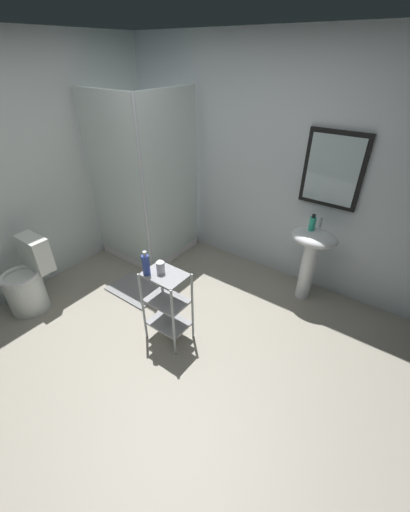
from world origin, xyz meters
name	(u,v)px	position (x,y,z in m)	size (l,w,h in m)	color
ground_plane	(157,351)	(0.00, 0.00, -0.01)	(4.20, 4.20, 0.02)	gray
wall_back	(265,165)	(0.01, 1.85, 1.25)	(4.20, 0.14, 2.50)	silver
wall_left	(10,177)	(-1.85, 0.00, 1.25)	(0.10, 4.20, 2.50)	silver
shower_stall	(149,222)	(-1.22, 1.19, 0.46)	(0.92, 0.92, 2.00)	white
pedestal_sink	(311,252)	(0.77, 1.52, 0.58)	(0.46, 0.37, 0.81)	white
sink_faucet	(321,223)	(0.77, 1.64, 0.86)	(0.03, 0.03, 0.10)	silver
toilet	(28,281)	(-1.48, -0.31, 0.31)	(0.37, 0.49, 0.76)	white
storage_cart	(167,302)	(-0.02, 0.19, 0.44)	(0.38, 0.28, 0.74)	silver
hand_soap_bottle	(312,223)	(0.72, 1.53, 0.88)	(0.06, 0.06, 0.17)	#2DBC99
shampoo_bottle_blue	(146,264)	(-0.14, 0.11, 0.84)	(0.06, 0.06, 0.22)	#354CB5
rinse_cup	(161,267)	(-0.06, 0.19, 0.79)	(0.07, 0.07, 0.10)	silver
bath_mat	(135,290)	(-0.80, 0.49, 0.01)	(0.60, 0.40, 0.02)	gray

